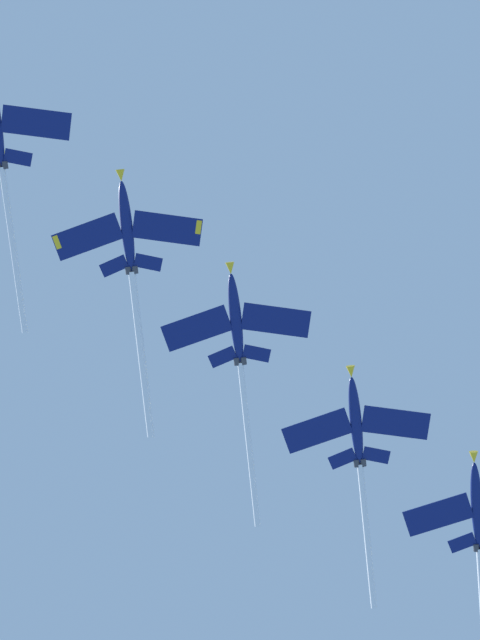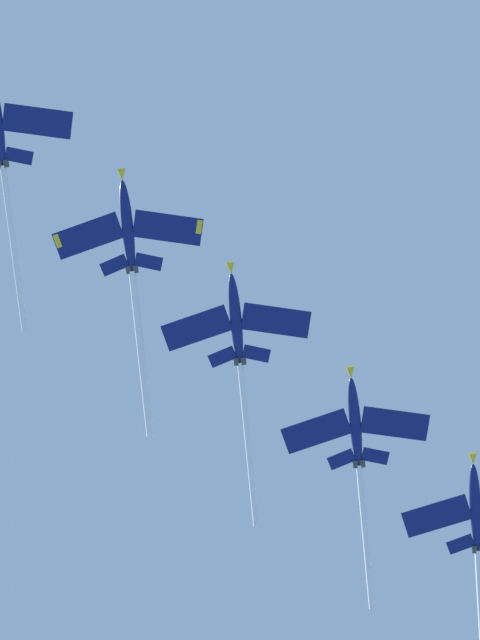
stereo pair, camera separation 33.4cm
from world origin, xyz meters
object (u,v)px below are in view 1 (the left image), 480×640
(jet_lead, at_px, (0,155))
(jet_fifth, at_px, (480,551))
(jet_second, at_px, (132,268))
(jet_fourth, at_px, (359,450))
(jet_third, at_px, (239,350))

(jet_lead, bearing_deg, jet_fifth, 18.87)
(jet_second, distance_m, jet_fourth, 39.00)
(jet_third, bearing_deg, jet_second, -163.15)
(jet_lead, distance_m, jet_second, 22.78)
(jet_fourth, height_order, jet_fifth, jet_fourth)
(jet_fourth, bearing_deg, jet_fifth, 18.97)
(jet_lead, xyz_separation_m, jet_fourth, (58.03, 19.79, -7.33))
(jet_fourth, xyz_separation_m, jet_fifth, (20.23, 6.95, -2.73))
(jet_second, bearing_deg, jet_fifth, 18.54)
(jet_lead, distance_m, jet_third, 40.65)
(jet_third, relative_size, jet_fifth, 0.93)
(jet_lead, xyz_separation_m, jet_third, (38.24, 12.78, -5.17))
(jet_lead, bearing_deg, jet_third, 18.48)
(jet_third, xyz_separation_m, jet_fifth, (40.02, 13.97, -4.89))
(jet_third, height_order, jet_fifth, jet_third)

